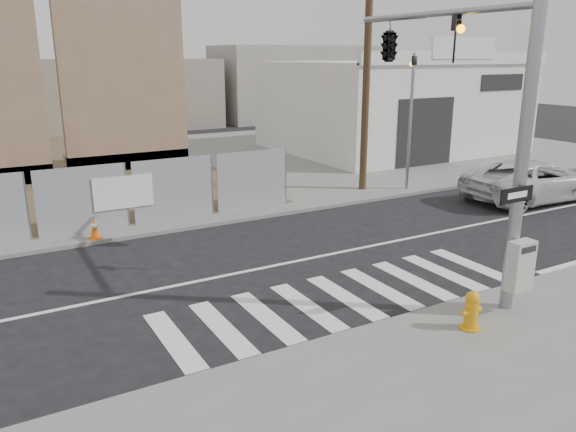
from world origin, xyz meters
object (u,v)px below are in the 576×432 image
fire_hydrant (472,310)px  traffic_cone_c (95,228)px  auto_shop (391,105)px  signal_pole (428,76)px  traffic_cone_d (202,200)px  suv (533,180)px

fire_hydrant → traffic_cone_c: 10.68m
traffic_cone_c → auto_shop: bearing=25.8°
signal_pole → auto_shop: bearing=52.5°
traffic_cone_d → auto_shop: bearing=27.6°
signal_pole → traffic_cone_c: size_ratio=11.12×
signal_pole → suv: size_ratio=1.27×
signal_pole → fire_hydrant: size_ratio=9.07×
fire_hydrant → traffic_cone_d: (-1.39, 10.61, 0.01)m
auto_shop → traffic_cone_c: (-18.07, -8.75, -2.11)m
signal_pole → traffic_cone_d: (-2.78, 7.53, -4.27)m
suv → traffic_cone_c: (-15.23, 2.97, -0.34)m
traffic_cone_c → fire_hydrant: bearing=-61.1°
traffic_cone_d → fire_hydrant: bearing=-82.5°
fire_hydrant → suv: (10.06, 6.38, 0.27)m
traffic_cone_c → signal_pole: bearing=-43.7°
auto_shop → suv: (-2.83, -11.72, -1.77)m
suv → traffic_cone_c: 15.53m
signal_pole → auto_shop: signal_pole is taller
traffic_cone_d → signal_pole: bearing=-69.7°
fire_hydrant → traffic_cone_d: bearing=107.9°
auto_shop → traffic_cone_d: bearing=-152.4°
traffic_cone_d → suv: bearing=-20.3°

